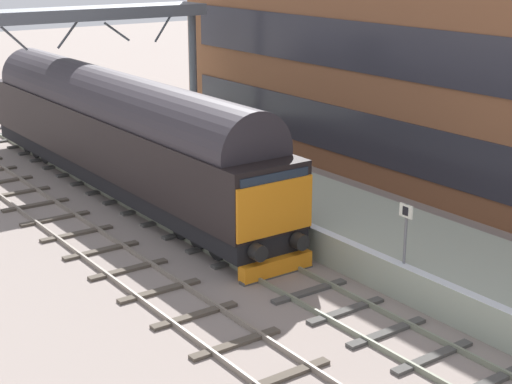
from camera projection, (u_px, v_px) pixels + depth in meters
The scene contains 9 objects.
ground_plane at pixel (208, 239), 25.94m from camera, with size 140.00×140.00×0.00m, color gray.
track_main at pixel (208, 237), 25.93m from camera, with size 2.50×60.00×0.15m.
track_adjacent_west at pixel (114, 259), 24.06m from camera, with size 2.50×60.00×0.15m.
station_platform at pixel (295, 204), 27.80m from camera, with size 4.00×44.00×1.01m.
station_building at pixel (488, 10), 28.11m from camera, with size 4.22×34.70×13.97m.
diesel_locomotive at pixel (118, 130), 30.12m from camera, with size 2.74×20.34×4.68m.
platform_number_sign at pixel (406, 224), 20.94m from camera, with size 0.10×0.44×1.67m.
waiting_passenger at pixel (226, 147), 29.58m from camera, with size 0.34×0.51×1.64m.
overhead_footbridge at pixel (67, 24), 33.30m from camera, with size 12.65×2.00×6.68m.
Camera 1 is at (-12.87, -20.71, 9.12)m, focal length 55.68 mm.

